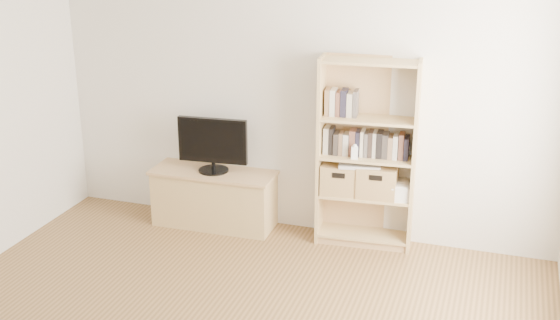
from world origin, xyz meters
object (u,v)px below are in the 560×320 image
at_px(tv_stand, 215,199).
at_px(laptop, 360,164).
at_px(basket_right, 377,181).
at_px(television, 213,145).
at_px(baby_monitor, 355,153).
at_px(bookshelf, 367,154).
at_px(basket_left, 340,178).

xyz_separation_m(tv_stand, laptop, (1.33, 0.05, 0.48)).
bearing_deg(laptop, basket_right, -6.19).
xyz_separation_m(tv_stand, basket_right, (1.48, 0.06, 0.34)).
bearing_deg(basket_right, tv_stand, 178.76).
distance_m(television, baby_monitor, 1.30).
distance_m(bookshelf, laptop, 0.10).
xyz_separation_m(tv_stand, bookshelf, (1.38, 0.06, 0.57)).
height_order(tv_stand, television, television).
bearing_deg(tv_stand, baby_monitor, -2.84).
height_order(tv_stand, bookshelf, bookshelf).
bearing_deg(basket_left, tv_stand, 175.05).
height_order(baby_monitor, laptop, baby_monitor).
bearing_deg(baby_monitor, tv_stand, 166.35).
distance_m(bookshelf, basket_left, 0.32).
bearing_deg(laptop, tv_stand, 170.60).
bearing_deg(baby_monitor, bookshelf, 37.44).
relative_size(tv_stand, laptop, 3.14).
bearing_deg(basket_right, baby_monitor, -154.91).
height_order(baby_monitor, basket_right, baby_monitor).
xyz_separation_m(television, basket_left, (1.17, 0.04, -0.19)).
relative_size(bookshelf, basket_right, 4.98).
relative_size(television, baby_monitor, 5.96).
height_order(tv_stand, basket_left, basket_left).
relative_size(tv_stand, basket_right, 3.33).
distance_m(bookshelf, basket_right, 0.25).
relative_size(baby_monitor, basket_right, 0.32).
bearing_deg(baby_monitor, basket_right, 16.78).
distance_m(television, basket_right, 1.50).
bearing_deg(tv_stand, bookshelf, 1.31).
height_order(basket_left, laptop, laptop).
bearing_deg(television, bookshelf, -2.07).
bearing_deg(tv_stand, basket_right, 1.26).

